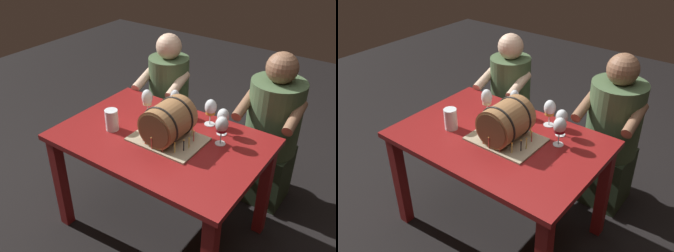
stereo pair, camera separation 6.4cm
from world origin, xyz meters
TOP-DOWN VIEW (x-y plane):
  - ground_plane at (0.00, 0.00)m, footprint 8.00×8.00m
  - dining_table at (0.00, 0.00)m, footprint 1.28×0.86m
  - barrel_cake at (0.06, -0.00)m, footprint 0.43×0.32m
  - wine_glass_white at (-0.23, 0.17)m, footprint 0.07×0.07m
  - wine_glass_empty at (-0.10, 0.29)m, footprint 0.07×0.07m
  - wine_glass_rose at (0.29, 0.25)m, footprint 0.07×0.07m
  - wine_glass_red at (0.33, 0.15)m, footprint 0.08×0.08m
  - wine_glass_amber at (0.17, 0.31)m, footprint 0.08×0.08m
  - beer_pint at (-0.31, -0.11)m, footprint 0.08×0.08m
  - person_seated_left at (-0.45, 0.72)m, footprint 0.40×0.50m
  - person_seated_right at (0.45, 0.72)m, footprint 0.42×0.49m

SIDE VIEW (x-z plane):
  - ground_plane at x=0.00m, z-range 0.00..0.00m
  - person_seated_left at x=-0.45m, z-range -0.05..1.10m
  - person_seated_right at x=0.45m, z-range -0.02..1.16m
  - dining_table at x=0.00m, z-range 0.26..1.02m
  - beer_pint at x=-0.31m, z-range 0.76..0.89m
  - wine_glass_amber at x=0.17m, z-range 0.79..0.97m
  - wine_glass_rose at x=0.29m, z-range 0.79..0.97m
  - barrel_cake at x=0.06m, z-range 0.75..1.01m
  - wine_glass_empty at x=-0.10m, z-range 0.79..0.97m
  - wine_glass_red at x=0.33m, z-range 0.79..0.98m
  - wine_glass_white at x=-0.23m, z-range 0.79..0.98m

